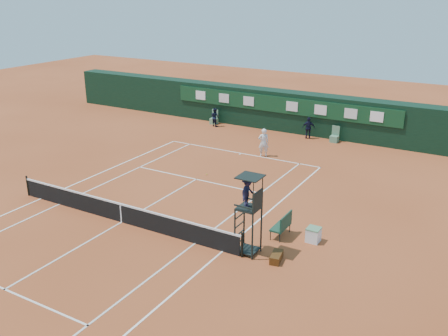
# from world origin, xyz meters

# --- Properties ---
(ground) EXTENTS (90.00, 90.00, 0.00)m
(ground) POSITION_xyz_m (0.00, 0.00, 0.00)
(ground) COLOR #AA4F28
(ground) RESTS_ON ground
(court_lines) EXTENTS (11.05, 23.85, 0.01)m
(court_lines) POSITION_xyz_m (0.00, 0.00, 0.01)
(court_lines) COLOR silver
(court_lines) RESTS_ON ground
(tennis_net) EXTENTS (12.90, 0.10, 1.10)m
(tennis_net) POSITION_xyz_m (0.00, 0.00, 0.51)
(tennis_net) COLOR black
(tennis_net) RESTS_ON ground
(back_wall) EXTENTS (40.00, 1.65, 3.00)m
(back_wall) POSITION_xyz_m (0.00, 18.74, 1.51)
(back_wall) COLOR black
(back_wall) RESTS_ON ground
(linesman_chair_left) EXTENTS (0.55, 0.50, 1.15)m
(linesman_chair_left) POSITION_xyz_m (-5.50, 17.48, 0.32)
(linesman_chair_left) COLOR #619569
(linesman_chair_left) RESTS_ON ground
(linesman_chair_right) EXTENTS (0.55, 0.50, 1.15)m
(linesman_chair_right) POSITION_xyz_m (4.50, 17.48, 0.32)
(linesman_chair_right) COLOR #568363
(linesman_chair_right) RESTS_ON ground
(umpire_chair) EXTENTS (0.96, 0.95, 3.42)m
(umpire_chair) POSITION_xyz_m (6.44, 0.43, 2.46)
(umpire_chair) COLOR black
(umpire_chair) RESTS_ON ground
(player_bench) EXTENTS (0.56, 1.20, 1.10)m
(player_bench) POSITION_xyz_m (7.11, 2.48, 0.60)
(player_bench) COLOR #183C2A
(player_bench) RESTS_ON ground
(tennis_bag) EXTENTS (0.55, 0.94, 0.33)m
(tennis_bag) POSITION_xyz_m (7.74, 0.44, 0.17)
(tennis_bag) COLOR black
(tennis_bag) RESTS_ON ground
(cooler) EXTENTS (0.57, 0.57, 0.65)m
(cooler) POSITION_xyz_m (8.44, 2.72, 0.33)
(cooler) COLOR white
(cooler) RESTS_ON ground
(tennis_ball) EXTENTS (0.07, 0.07, 0.07)m
(tennis_ball) POSITION_xyz_m (0.14, 7.31, 0.04)
(tennis_ball) COLOR gold
(tennis_ball) RESTS_ON ground
(player) EXTENTS (0.81, 0.74, 1.86)m
(player) POSITION_xyz_m (1.49, 12.11, 0.93)
(player) COLOR white
(player) RESTS_ON ground
(ball_kid_left) EXTENTS (0.84, 0.74, 1.46)m
(ball_kid_left) POSITION_xyz_m (-5.07, 16.91, 0.73)
(ball_kid_left) COLOR black
(ball_kid_left) RESTS_ON ground
(ball_kid_right) EXTENTS (1.01, 0.72, 1.59)m
(ball_kid_right) POSITION_xyz_m (2.56, 17.38, 0.79)
(ball_kid_right) COLOR black
(ball_kid_right) RESTS_ON ground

